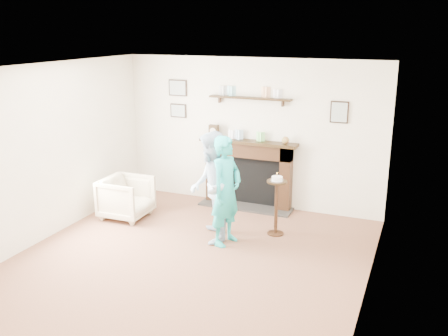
% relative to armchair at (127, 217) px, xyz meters
% --- Properties ---
extents(ground, '(5.00, 5.00, 0.00)m').
position_rel_armchair_xyz_m(ground, '(1.62, -1.13, 0.00)').
color(ground, brown).
rests_on(ground, ground).
extents(room_shell, '(4.54, 5.02, 2.52)m').
position_rel_armchair_xyz_m(room_shell, '(1.62, -0.44, 1.62)').
color(room_shell, beige).
rests_on(room_shell, ground).
extents(armchair, '(0.74, 0.72, 0.66)m').
position_rel_armchair_xyz_m(armchair, '(0.00, 0.00, 0.00)').
color(armchair, tan).
rests_on(armchair, ground).
extents(man, '(0.87, 0.95, 1.59)m').
position_rel_armchair_xyz_m(man, '(1.63, -0.29, 0.00)').
color(man, silver).
rests_on(man, ground).
extents(woman, '(0.49, 0.63, 1.56)m').
position_rel_armchair_xyz_m(woman, '(1.86, -0.32, 0.00)').
color(woman, teal).
rests_on(woman, ground).
extents(pedestal_table, '(0.30, 0.30, 0.95)m').
position_rel_armchair_xyz_m(pedestal_table, '(2.42, 0.25, 0.59)').
color(pedestal_table, black).
rests_on(pedestal_table, ground).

